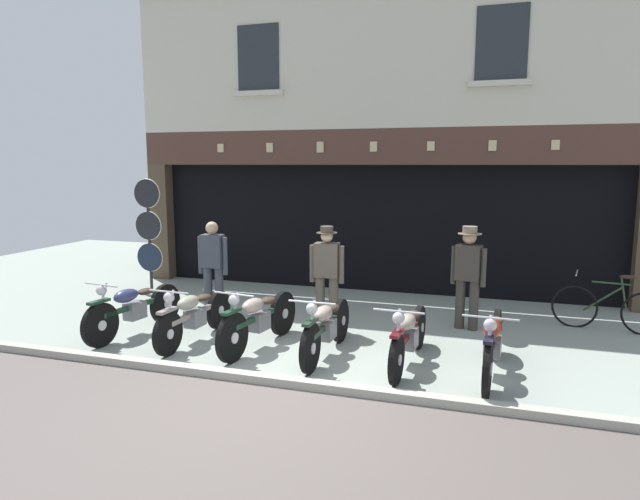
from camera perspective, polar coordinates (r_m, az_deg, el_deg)
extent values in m
cube|color=gray|center=(11.36, 5.32, -4.72)|extent=(22.31, 10.00, 0.08)
cube|color=#A3A496|center=(6.83, -3.72, -13.62)|extent=(22.31, 0.16, 0.18)
cube|color=black|center=(13.36, 7.50, 3.12)|extent=(9.48, 4.00, 2.60)
cube|color=#4C3D2D|center=(13.21, -15.84, 2.79)|extent=(0.44, 0.36, 2.60)
cube|color=#23282D|center=(11.64, 6.00, 2.95)|extent=(9.07, 0.03, 2.18)
cube|color=#4C3027|center=(11.16, 5.67, 10.52)|extent=(10.31, 0.24, 0.70)
cube|color=#C6B789|center=(12.16, -10.18, 10.28)|extent=(0.14, 0.03, 0.18)
cube|color=#C6B789|center=(11.68, -5.20, 10.45)|extent=(0.14, 0.03, 0.19)
cube|color=#C6B789|center=(11.31, 0.02, 10.54)|extent=(0.14, 0.03, 0.21)
cube|color=#C6B789|center=(11.03, 5.50, 10.54)|extent=(0.14, 0.03, 0.19)
cube|color=#C6B789|center=(10.85, 11.33, 10.44)|extent=(0.14, 0.03, 0.18)
cube|color=#C6B789|center=(10.79, 17.32, 10.22)|extent=(0.14, 0.03, 0.19)
cube|color=#C6B789|center=(10.83, 23.06, 9.91)|extent=(0.14, 0.03, 0.18)
cube|color=beige|center=(11.43, 5.91, 19.54)|extent=(10.31, 0.40, 2.90)
cube|color=#23282D|center=(11.96, -6.37, 19.06)|extent=(0.90, 0.02, 1.30)
cube|color=beige|center=(11.82, -6.39, 15.75)|extent=(1.10, 0.12, 0.10)
cube|color=#23282D|center=(10.99, 18.19, 19.60)|extent=(0.90, 0.02, 1.30)
cube|color=beige|center=(10.84, 18.01, 16.01)|extent=(1.10, 0.12, 0.10)
cylinder|color=black|center=(8.62, -21.67, -7.20)|extent=(0.16, 0.66, 0.65)
cylinder|color=silver|center=(8.62, -21.67, -7.20)|extent=(0.12, 0.16, 0.14)
cylinder|color=black|center=(9.57, -15.62, -5.34)|extent=(0.17, 0.66, 0.65)
cylinder|color=silver|center=(9.57, -15.62, -5.34)|extent=(0.13, 0.16, 0.14)
cube|color=#193A23|center=(9.05, -18.52, -5.49)|extent=(0.25, 1.26, 0.07)
cube|color=slate|center=(9.07, -18.50, -5.92)|extent=(0.24, 0.35, 0.26)
ellipsoid|color=navy|center=(8.89, -19.32, -4.46)|extent=(0.28, 0.49, 0.20)
ellipsoid|color=#38281E|center=(9.18, -17.50, -4.08)|extent=(0.24, 0.33, 0.10)
cube|color=#193A23|center=(8.54, -21.80, -4.95)|extent=(0.15, 0.37, 0.04)
sphere|color=silver|center=(8.54, -21.56, -3.88)|extent=(0.15, 0.15, 0.15)
cylinder|color=silver|center=(8.53, -21.59, -3.35)|extent=(0.62, 0.11, 0.02)
cylinder|color=silver|center=(8.58, -21.58, -5.27)|extent=(0.07, 0.28, 0.61)
cylinder|color=black|center=(7.97, -15.37, -8.32)|extent=(0.10, 0.62, 0.62)
cylinder|color=silver|center=(7.97, -15.37, -8.32)|extent=(0.11, 0.14, 0.14)
cylinder|color=black|center=(9.06, -10.37, -6.07)|extent=(0.11, 0.62, 0.62)
cylinder|color=silver|center=(9.06, -10.37, -6.07)|extent=(0.12, 0.14, 0.14)
cube|color=gray|center=(8.48, -12.73, -6.35)|extent=(0.13, 1.25, 0.07)
cube|color=slate|center=(8.49, -12.72, -6.80)|extent=(0.22, 0.33, 0.26)
ellipsoid|color=#A5A18A|center=(8.29, -13.39, -5.28)|extent=(0.24, 0.47, 0.20)
ellipsoid|color=#38281E|center=(8.63, -11.90, -4.81)|extent=(0.21, 0.31, 0.10)
cube|color=gray|center=(7.88, -15.47, -6.03)|extent=(0.12, 0.36, 0.04)
sphere|color=silver|center=(7.89, -15.27, -4.73)|extent=(0.15, 0.15, 0.15)
cylinder|color=silver|center=(7.87, -15.29, -4.16)|extent=(0.62, 0.05, 0.02)
cylinder|color=silver|center=(7.92, -15.29, -6.24)|extent=(0.05, 0.29, 0.60)
cylinder|color=black|center=(7.52, -9.01, -8.90)|extent=(0.17, 0.68, 0.68)
cylinder|color=silver|center=(7.52, -9.01, -8.90)|extent=(0.12, 0.16, 0.15)
cylinder|color=black|center=(8.62, -3.86, -6.51)|extent=(0.18, 0.68, 0.68)
cylinder|color=silver|center=(8.62, -3.86, -6.51)|extent=(0.13, 0.16, 0.15)
cube|color=#1B3A28|center=(8.03, -6.27, -6.81)|extent=(0.25, 1.24, 0.07)
cube|color=slate|center=(8.05, -6.26, -7.29)|extent=(0.24, 0.35, 0.26)
ellipsoid|color=#AC988B|center=(7.84, -6.92, -5.68)|extent=(0.28, 0.49, 0.20)
ellipsoid|color=#38281E|center=(8.18, -5.39, -5.19)|extent=(0.24, 0.33, 0.10)
cube|color=#1B3A28|center=(7.42, -9.08, -6.26)|extent=(0.15, 0.37, 0.04)
sphere|color=silver|center=(7.44, -8.84, -5.11)|extent=(0.15, 0.15, 0.15)
cylinder|color=silver|center=(7.42, -8.85, -4.51)|extent=(0.62, 0.11, 0.02)
cylinder|color=silver|center=(7.47, -8.89, -6.70)|extent=(0.08, 0.28, 0.60)
cylinder|color=black|center=(7.09, -1.01, -10.07)|extent=(0.08, 0.64, 0.64)
cylinder|color=silver|center=(7.09, -1.01, -10.07)|extent=(0.10, 0.14, 0.14)
cylinder|color=black|center=(8.29, 2.13, -7.24)|extent=(0.09, 0.64, 0.64)
cylinder|color=silver|center=(8.29, 2.13, -7.24)|extent=(0.11, 0.14, 0.14)
cube|color=#203226|center=(7.65, 0.69, -7.69)|extent=(0.10, 1.22, 0.07)
cube|color=slate|center=(7.67, 0.69, -8.19)|extent=(0.21, 0.32, 0.26)
ellipsoid|color=#AD988C|center=(7.45, 0.31, -6.55)|extent=(0.23, 0.46, 0.20)
ellipsoid|color=#38281E|center=(7.82, 1.24, -5.95)|extent=(0.21, 0.30, 0.10)
cube|color=#203226|center=(6.99, -1.02, -7.42)|extent=(0.11, 0.36, 0.04)
sphere|color=silver|center=(7.00, -0.85, -6.04)|extent=(0.15, 0.15, 0.15)
cylinder|color=silver|center=(6.98, -0.85, -5.41)|extent=(0.62, 0.04, 0.02)
cylinder|color=silver|center=(7.04, -0.90, -7.73)|extent=(0.04, 0.28, 0.60)
cylinder|color=black|center=(6.80, 7.87, -11.11)|extent=(0.11, 0.62, 0.61)
cylinder|color=silver|center=(6.80, 7.87, -11.11)|extent=(0.11, 0.14, 0.13)
cylinder|color=black|center=(8.14, 10.16, -7.80)|extent=(0.11, 0.62, 0.61)
cylinder|color=silver|center=(8.14, 10.16, -7.80)|extent=(0.12, 0.14, 0.13)
cube|color=#551119|center=(7.43, 9.14, -8.43)|extent=(0.15, 1.32, 0.07)
cube|color=slate|center=(7.45, 9.13, -8.94)|extent=(0.22, 0.33, 0.26)
ellipsoid|color=#ACA08D|center=(7.21, 8.90, -7.30)|extent=(0.25, 0.47, 0.20)
ellipsoid|color=#38281E|center=(7.62, 9.57, -6.59)|extent=(0.22, 0.31, 0.10)
cube|color=#551119|center=(6.70, 7.92, -8.48)|extent=(0.12, 0.37, 0.04)
sphere|color=silver|center=(6.71, 8.07, -6.92)|extent=(0.15, 0.15, 0.15)
cylinder|color=silver|center=(6.68, 8.09, -6.26)|extent=(0.62, 0.06, 0.02)
cylinder|color=silver|center=(6.75, 8.00, -8.68)|extent=(0.05, 0.23, 0.62)
cylinder|color=black|center=(6.65, 16.84, -11.63)|extent=(0.12, 0.67, 0.67)
cylinder|color=silver|center=(6.65, 16.84, -11.63)|extent=(0.11, 0.15, 0.15)
cylinder|color=black|center=(8.00, 17.70, -8.17)|extent=(0.13, 0.67, 0.67)
cylinder|color=silver|center=(8.00, 17.70, -8.17)|extent=(0.12, 0.15, 0.15)
cube|color=black|center=(7.29, 17.36, -8.85)|extent=(0.16, 1.31, 0.07)
cube|color=slate|center=(7.31, 17.33, -9.37)|extent=(0.22, 0.33, 0.26)
ellipsoid|color=maroon|center=(7.07, 17.33, -7.71)|extent=(0.25, 0.47, 0.20)
ellipsoid|color=#38281E|center=(7.48, 17.57, -6.96)|extent=(0.22, 0.31, 0.10)
cube|color=black|center=(6.54, 16.98, -8.72)|extent=(0.12, 0.37, 0.04)
sphere|color=silver|center=(6.56, 17.08, -7.35)|extent=(0.15, 0.15, 0.15)
cylinder|color=silver|center=(6.54, 17.12, -6.68)|extent=(0.62, 0.07, 0.02)
cylinder|color=silver|center=(6.60, 16.99, -9.15)|extent=(0.06, 0.28, 0.60)
cylinder|color=#3D424C|center=(9.93, -10.30, -4.07)|extent=(0.15, 0.15, 0.84)
cylinder|color=#3D424C|center=(10.03, -11.43, -3.98)|extent=(0.15, 0.15, 0.84)
cube|color=#3D424C|center=(9.85, -10.99, -0.10)|extent=(0.38, 0.23, 0.58)
cube|color=white|center=(9.94, -10.69, 0.39)|extent=(0.14, 0.02, 0.32)
cube|color=brown|center=(9.95, -10.66, 0.34)|extent=(0.05, 0.01, 0.30)
cylinder|color=#3D424C|center=(9.76, -9.75, -0.62)|extent=(0.09, 0.09, 0.66)
cylinder|color=#3D424C|center=(9.97, -12.17, -0.49)|extent=(0.09, 0.09, 0.66)
sphere|color=tan|center=(9.79, -11.06, 2.25)|extent=(0.22, 0.22, 0.22)
cylinder|color=brown|center=(8.89, 1.39, -5.40)|extent=(0.15, 0.15, 0.86)
cylinder|color=brown|center=(8.94, 0.01, -5.32)|extent=(0.15, 0.15, 0.86)
cube|color=brown|center=(8.77, 0.70, -1.03)|extent=(0.39, 0.24, 0.55)
cube|color=white|center=(8.87, 0.88, -0.49)|extent=(0.14, 0.03, 0.31)
cube|color=black|center=(8.89, 0.90, -0.55)|extent=(0.05, 0.01, 0.28)
cylinder|color=brown|center=(8.73, 2.20, -1.52)|extent=(0.09, 0.09, 0.60)
cylinder|color=brown|center=(8.84, -0.78, -1.38)|extent=(0.09, 0.09, 0.60)
sphere|color=beige|center=(8.71, 0.71, 1.43)|extent=(0.19, 0.19, 0.19)
cylinder|color=#4C4238|center=(8.71, 0.71, 1.77)|extent=(0.33, 0.33, 0.01)
cylinder|color=#4C4238|center=(8.70, 0.71, 2.12)|extent=(0.20, 0.20, 0.11)
cylinder|color=#38332D|center=(9.14, 15.53, -5.46)|extent=(0.15, 0.15, 0.82)
cylinder|color=#38332D|center=(9.20, 14.20, -5.32)|extent=(0.15, 0.15, 0.82)
cube|color=#38332D|center=(9.03, 15.03, -1.26)|extent=(0.42, 0.30, 0.57)
cube|color=silver|center=(9.13, 15.25, -0.73)|extent=(0.14, 0.05, 0.32)
cube|color=maroon|center=(9.14, 15.27, -0.79)|extent=(0.05, 0.02, 0.29)
cylinder|color=#38332D|center=(8.98, 16.45, -1.76)|extent=(0.09, 0.09, 0.61)
cylinder|color=#38332D|center=(9.11, 13.60, -1.50)|extent=(0.09, 0.09, 0.61)
sphere|color=tan|center=(8.97, 15.13, 1.26)|extent=(0.21, 0.21, 0.21)
cylinder|color=#7F705B|center=(8.97, 15.15, 1.63)|extent=(0.37, 0.37, 0.01)
cylinder|color=#7F705B|center=(8.96, 15.16, 2.01)|extent=(0.23, 0.23, 0.12)
cylinder|color=#232328|center=(11.76, -17.14, 1.26)|extent=(0.06, 0.06, 2.29)
cylinder|color=black|center=(11.66, -17.39, 5.57)|extent=(0.57, 0.03, 0.57)
torus|color=beige|center=(11.68, -17.35, 5.58)|extent=(0.59, 0.04, 0.59)
cylinder|color=black|center=(11.72, -17.25, 2.41)|extent=(0.57, 0.03, 0.57)
torus|color=silver|center=(11.73, -17.21, 2.41)|extent=(0.59, 0.04, 0.59)
cylinder|color=#192338|center=(11.80, -17.10, -0.73)|extent=(0.57, 0.03, 0.57)
torus|color=beige|center=(11.81, -17.06, -0.71)|extent=(0.59, 0.04, 0.59)
cube|color=silver|center=(11.23, 15.66, 4.37)|extent=(0.77, 0.02, 0.89)
cube|color=#1E3323|center=(11.20, 15.73, 6.12)|extent=(0.77, 0.01, 0.20)
cube|color=silver|center=(11.25, 20.83, 3.47)|extent=(0.80, 0.02, 1.01)
cube|color=#1E3323|center=(11.21, 20.94, 5.52)|extent=(0.80, 0.01, 0.20)
torus|color=black|center=(9.90, 24.69, -5.33)|extent=(0.69, 0.15, 0.70)
cylinder|color=#23381E|center=(9.86, 27.08, -4.48)|extent=(0.56, 0.12, 0.47)
cylinder|color=#23381E|center=(9.81, 27.77, -3.04)|extent=(0.55, 0.12, 0.03)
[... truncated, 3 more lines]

